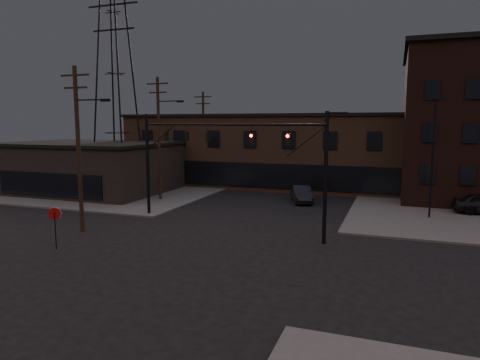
{
  "coord_description": "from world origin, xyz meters",
  "views": [
    {
      "loc": [
        10.39,
        -21.05,
        7.3
      ],
      "look_at": [
        0.61,
        5.7,
        3.5
      ],
      "focal_mm": 32.0,
      "sensor_mm": 36.0,
      "label": 1
    }
  ],
  "objects_px": {
    "traffic_signal_near": "(307,163)",
    "car_crossing": "(301,194)",
    "parked_car_lot_b": "(453,195)",
    "stop_sign": "(55,218)",
    "traffic_signal_far": "(162,153)"
  },
  "relations": [
    {
      "from": "traffic_signal_near",
      "to": "car_crossing",
      "type": "height_order",
      "value": "traffic_signal_near"
    },
    {
      "from": "traffic_signal_near",
      "to": "parked_car_lot_b",
      "type": "distance_m",
      "value": 20.17
    },
    {
      "from": "traffic_signal_near",
      "to": "stop_sign",
      "type": "height_order",
      "value": "traffic_signal_near"
    },
    {
      "from": "parked_car_lot_b",
      "to": "car_crossing",
      "type": "distance_m",
      "value": 13.66
    },
    {
      "from": "stop_sign",
      "to": "car_crossing",
      "type": "height_order",
      "value": "stop_sign"
    },
    {
      "from": "traffic_signal_near",
      "to": "stop_sign",
      "type": "distance_m",
      "value": 15.17
    },
    {
      "from": "traffic_signal_far",
      "to": "car_crossing",
      "type": "relative_size",
      "value": 1.73
    },
    {
      "from": "traffic_signal_far",
      "to": "stop_sign",
      "type": "distance_m",
      "value": 10.55
    },
    {
      "from": "traffic_signal_near",
      "to": "traffic_signal_far",
      "type": "distance_m",
      "value": 12.57
    },
    {
      "from": "parked_car_lot_b",
      "to": "traffic_signal_far",
      "type": "bearing_deg",
      "value": 138.69
    },
    {
      "from": "traffic_signal_near",
      "to": "car_crossing",
      "type": "xyz_separation_m",
      "value": [
        -3.06,
        13.25,
        -4.17
      ]
    },
    {
      "from": "traffic_signal_near",
      "to": "car_crossing",
      "type": "bearing_deg",
      "value": 102.99
    },
    {
      "from": "parked_car_lot_b",
      "to": "car_crossing",
      "type": "bearing_deg",
      "value": 123.2
    },
    {
      "from": "stop_sign",
      "to": "traffic_signal_near",
      "type": "bearing_deg",
      "value": 25.9
    },
    {
      "from": "traffic_signal_near",
      "to": "traffic_signal_far",
      "type": "bearing_deg",
      "value": 163.83
    }
  ]
}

